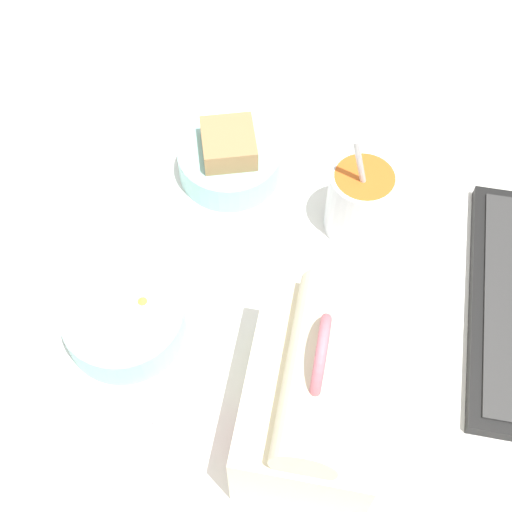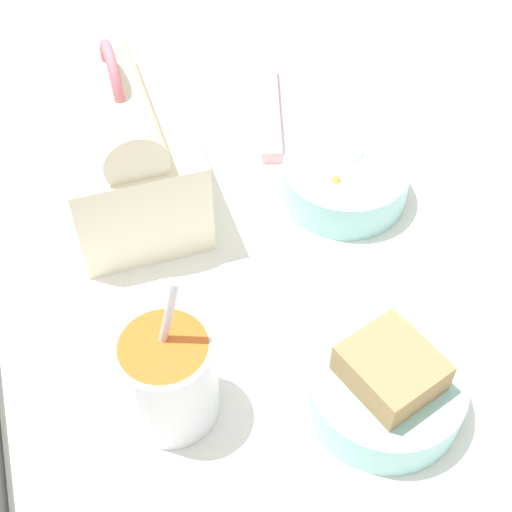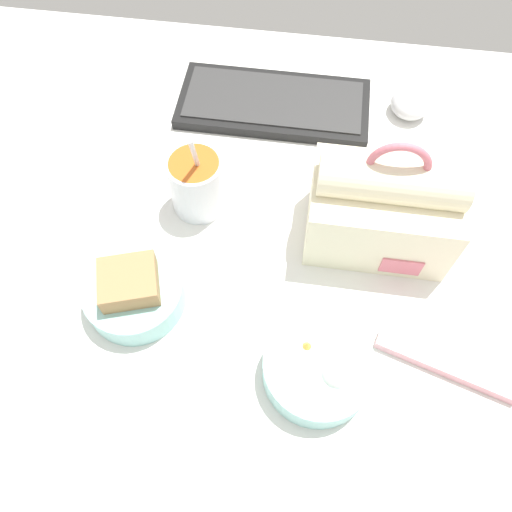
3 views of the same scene
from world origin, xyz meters
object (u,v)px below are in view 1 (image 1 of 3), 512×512
object	(u,v)px
lunch_bag	(314,393)
chopstick_case	(111,471)
bento_bowl_sandwich	(229,159)
bento_bowl_snacks	(125,320)
soup_cup	(360,200)

from	to	relation	value
lunch_bag	chopstick_case	bearing A→B (deg)	-63.21
lunch_bag	chopstick_case	distance (cm)	22.27
lunch_bag	bento_bowl_sandwich	world-z (taller)	lunch_bag
chopstick_case	bento_bowl_snacks	bearing A→B (deg)	-169.07
lunch_bag	bento_bowl_snacks	world-z (taller)	lunch_bag
lunch_bag	chopstick_case	xyz separation A→B (cm)	(9.62, -19.06, -6.33)
lunch_bag	chopstick_case	world-z (taller)	lunch_bag
bento_bowl_sandwich	bento_bowl_snacks	bearing A→B (deg)	-15.04
soup_cup	bento_bowl_sandwich	bearing A→B (deg)	-106.96
bento_bowl_sandwich	bento_bowl_snacks	distance (cm)	26.12
bento_bowl_sandwich	bento_bowl_snacks	world-z (taller)	bento_bowl_sandwich
lunch_bag	soup_cup	size ratio (longest dim) A/B	1.24
bento_bowl_snacks	chopstick_case	size ratio (longest dim) A/B	0.76
bento_bowl_sandwich	lunch_bag	bearing A→B (deg)	25.85
lunch_bag	bento_bowl_snacks	size ratio (longest dim) A/B	1.44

